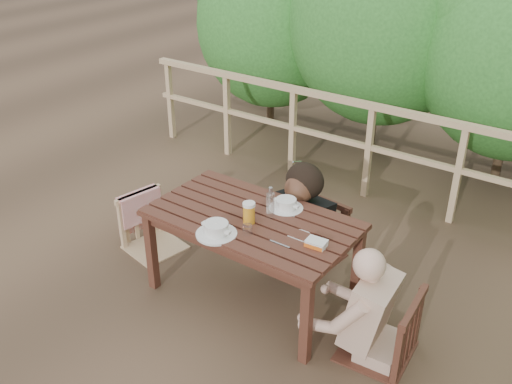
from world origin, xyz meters
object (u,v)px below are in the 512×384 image
Objects in this scene: diner_right at (390,276)px; table at (252,258)px; butter_tub at (316,244)px; chair_left at (151,203)px; chair_far at (315,211)px; beer_glass at (249,214)px; woman at (318,182)px; soup_far at (286,204)px; tumbler at (247,230)px; chair_right at (383,296)px; bottle at (270,203)px; soup_near at (216,229)px.

table is at bearing 85.15° from diner_right.
butter_tub reaches higher than table.
chair_left is 1.00× the size of chair_far.
diner_right is 1.07m from beer_glass.
butter_tub is (1.66, -0.09, 0.27)m from chair_left.
table is at bearing 86.63° from woman.
chair_far is 0.55m from soup_far.
butter_tub is (0.45, -0.78, 0.27)m from chair_far.
table is 1.65× the size of chair_left.
table is at bearing 117.97° from tumbler.
soup_far reaches higher than tumbler.
soup_far is 0.55m from butter_tub.
chair_right reaches higher than tumbler.
butter_tub is (0.58, -0.06, 0.38)m from table.
diner_right is at bearing 3.42° from beer_glass.
bottle reaches higher than tumbler.
chair_far is at bearing 83.10° from beer_glass.
soup_near is (-1.14, -0.31, 0.26)m from chair_right.
soup_near is 1.16× the size of bottle.
chair_right is at bearing -31.84° from chair_far.
soup_near is 1.11× the size of soup_far.
chair_left is at bearing -143.94° from chair_far.
butter_tub is at bearing -17.12° from bottle.
tumbler is (-0.95, -0.19, 0.26)m from chair_right.
beer_glass is (-1.07, -0.06, 0.13)m from diner_right.
bottle is (1.19, 0.06, 0.37)m from chair_left.
bottle is (-0.99, 0.10, 0.17)m from diner_right.
diner_right is at bearing -0.76° from table.
soup_far is 0.46m from tumbler.
woman is (0.13, 0.74, 0.37)m from table.
butter_tub is at bearing 125.57° from woman.
soup_near is at bearing -111.80° from beer_glass.
chair_left is 0.69× the size of diner_right.
chair_left is 2.15m from chair_right.
soup_far is (0.13, 0.25, 0.40)m from table.
chair_far is 3.50× the size of soup_far.
woman is at bearing 90.53° from soup_far.
diner_right is (0.03, 0.00, 0.17)m from chair_right.
woman reaches higher than butter_tub.
woman is at bearing 80.34° from table.
table is 1.07m from chair_right.
soup_far is (0.20, 0.58, -0.00)m from soup_near.
butter_tub is at bearing -53.81° from chair_far.
tumbler is 0.49m from butter_tub.
chair_right is 5.57× the size of beer_glass.
bottle reaches higher than butter_tub.
tumbler is (-0.02, -0.93, 0.29)m from chair_far.
chair_right reaches higher than chair_left.
chair_left is 1.25m from bottle.
chair_far is 5.25× the size of beer_glass.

